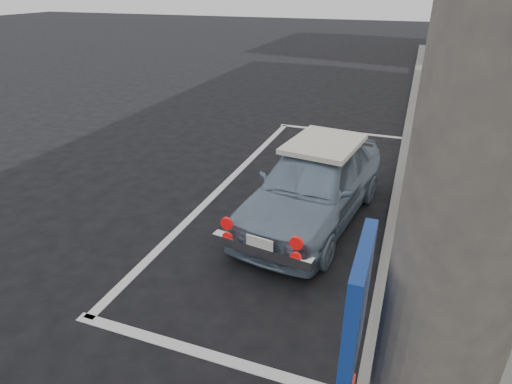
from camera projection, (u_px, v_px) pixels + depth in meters
ground at (189, 308)px, 4.51m from camera, size 80.00×80.00×0.00m
sidewalk at (503, 260)px, 5.17m from camera, size 2.80×40.00×0.15m
pline_rear at (212, 356)px, 3.93m from camera, size 3.00×0.12×0.01m
pline_front at (343, 132)px, 9.82m from camera, size 3.00×0.12×0.01m
pline_side at (226, 183)px, 7.31m from camera, size 0.12×7.00×0.01m
retro_coupe at (314, 183)px, 5.98m from camera, size 1.76×3.41×1.11m
cat at (281, 259)px, 5.08m from camera, size 0.34×0.53×0.29m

